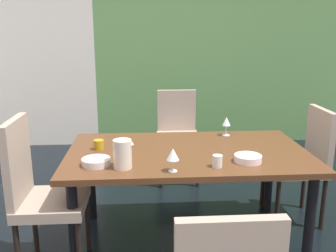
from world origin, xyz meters
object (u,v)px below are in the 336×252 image
(serving_bowl_west, at_px, (248,158))
(chair_head_far, at_px, (177,130))
(chair_left_near, at_px, (38,189))
(cup_front, at_px, (217,161))
(serving_bowl_corner, at_px, (96,162))
(cup_right, at_px, (99,145))
(wine_glass_north, at_px, (173,155))
(pitcher_east, at_px, (123,154))
(chair_right_far, at_px, (304,158))
(dining_table, at_px, (188,161))
(wine_glass_south, at_px, (226,122))

(serving_bowl_west, bearing_deg, chair_head_far, 102.14)
(chair_left_near, height_order, serving_bowl_west, chair_left_near)
(cup_front, bearing_deg, serving_bowl_west, 20.00)
(serving_bowl_corner, relative_size, cup_right, 2.50)
(wine_glass_north, relative_size, pitcher_east, 0.80)
(chair_left_near, height_order, cup_right, chair_left_near)
(chair_head_far, bearing_deg, wine_glass_north, 83.73)
(chair_right_far, xyz_separation_m, wine_glass_north, (-1.15, -0.68, 0.29))
(serving_bowl_corner, xyz_separation_m, pitcher_east, (0.18, -0.06, 0.07))
(chair_head_far, relative_size, pitcher_east, 5.06)
(chair_head_far, distance_m, cup_front, 1.64)
(chair_right_far, relative_size, cup_front, 12.21)
(dining_table, distance_m, pitcher_east, 0.59)
(serving_bowl_corner, distance_m, cup_right, 0.34)
(wine_glass_north, distance_m, serving_bowl_west, 0.54)
(wine_glass_north, relative_size, serving_bowl_corner, 0.80)
(wine_glass_north, xyz_separation_m, cup_right, (-0.51, 0.48, -0.07))
(dining_table, relative_size, pitcher_east, 9.25)
(chair_left_near, xyz_separation_m, chair_right_far, (2.03, 0.55, -0.03))
(chair_left_near, bearing_deg, dining_table, 105.16)
(wine_glass_north, height_order, serving_bowl_west, wine_glass_north)
(chair_head_far, relative_size, serving_bowl_west, 5.23)
(wine_glass_north, distance_m, pitcher_east, 0.32)
(chair_head_far, bearing_deg, cup_front, 93.80)
(chair_left_near, height_order, cup_front, chair_left_near)
(chair_right_far, xyz_separation_m, cup_front, (-0.86, -0.62, 0.22))
(chair_left_near, distance_m, serving_bowl_corner, 0.42)
(cup_front, distance_m, pitcher_east, 0.61)
(wine_glass_north, bearing_deg, pitcher_east, 165.58)
(serving_bowl_west, distance_m, cup_front, 0.24)
(chair_head_far, xyz_separation_m, cup_front, (0.11, -1.62, 0.22))
(chair_head_far, distance_m, pitcher_east, 1.70)
(wine_glass_south, xyz_separation_m, cup_right, (-1.02, -0.31, -0.08))
(pitcher_east, bearing_deg, serving_bowl_corner, 160.65)
(chair_right_far, xyz_separation_m, wine_glass_south, (-0.64, 0.10, 0.30))
(dining_table, xyz_separation_m, chair_right_far, (1.01, 0.28, -0.10))
(chair_right_far, distance_m, cup_right, 1.69)
(serving_bowl_corner, bearing_deg, wine_glass_north, -16.23)
(cup_right, distance_m, pitcher_east, 0.45)
(chair_right_far, relative_size, serving_bowl_corner, 5.16)
(chair_right_far, bearing_deg, chair_head_far, 44.15)
(dining_table, relative_size, serving_bowl_corner, 9.32)
(chair_right_far, bearing_deg, chair_left_near, 105.21)
(serving_bowl_corner, xyz_separation_m, serving_bowl_west, (1.01, -0.00, 0.00))
(chair_left_near, height_order, wine_glass_north, chair_left_near)
(dining_table, relative_size, chair_left_near, 1.67)
(serving_bowl_corner, height_order, cup_right, cup_right)
(chair_left_near, relative_size, cup_right, 14.00)
(chair_left_near, xyz_separation_m, pitcher_east, (0.56, -0.05, 0.25))
(cup_front, relative_size, pitcher_east, 0.42)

